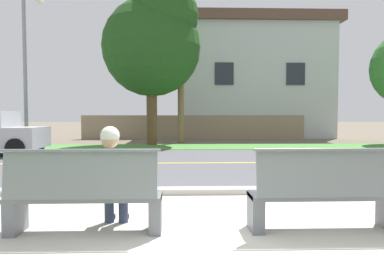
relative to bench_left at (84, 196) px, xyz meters
name	(u,v)px	position (x,y,z in m)	size (l,w,h in m)	color
ground_plane	(189,157)	(1.40, 7.79, -0.45)	(140.00, 140.00, 0.00)	#665B4C
sidewalk_pavement	(205,228)	(1.40, 0.19, -0.45)	(44.00, 3.60, 0.01)	beige
curb_edge	(197,191)	(1.40, 2.14, -0.40)	(44.00, 0.30, 0.11)	#ADA89E
street_asphalt	(190,163)	(1.40, 6.29, -0.45)	(52.00, 8.00, 0.01)	#515156
road_centre_line	(190,163)	(1.40, 6.29, -0.44)	(48.00, 0.14, 0.01)	#E0CC4C
far_verge_grass	(187,147)	(1.40, 11.90, -0.44)	(48.00, 2.80, 0.02)	#478438
bench_left	(84,196)	(0.00, 0.00, 0.00)	(1.76, 0.48, 1.01)	slate
bench_right	(326,194)	(2.81, 0.00, 0.00)	(1.76, 0.48, 1.01)	slate
seated_person_white	(112,174)	(0.29, 0.17, 0.22)	(0.52, 0.68, 1.25)	#333D56
streetlamp	(27,54)	(-5.38, 11.70, 3.54)	(0.24, 2.10, 6.99)	gray
shade_tree_far_left	(154,40)	(-0.06, 12.92, 4.43)	(4.55, 4.55, 7.51)	brown
garden_wall	(194,127)	(1.92, 17.27, 0.25)	(13.00, 0.36, 1.40)	gray
house_across_street	(250,79)	(5.82, 20.47, 3.37)	(10.13, 6.91, 7.56)	#B7BCC1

